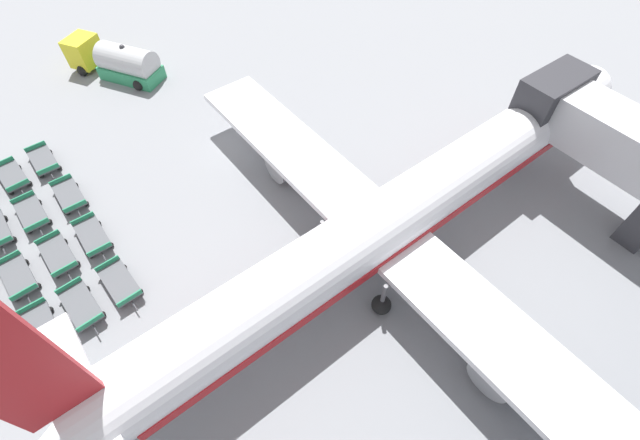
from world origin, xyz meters
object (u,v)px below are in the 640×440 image
(fuel_tanker_secondary, at_px, (119,62))
(baggage_dolly_row_far_col_a, at_px, (43,160))
(baggage_dolly_row_mid_b_col_a, at_px, (12,177))
(airplane, at_px, (394,218))
(baggage_dolly_row_mid_b_col_d, at_px, (81,306))
(baggage_dolly_row_far_col_b, at_px, (69,196))
(baggage_dolly_row_mid_a_col_c, at_px, (18,277))
(baggage_dolly_row_mid_a_col_d, at_px, (41,329))
(baggage_dolly_row_far_col_c, at_px, (93,236))
(baggage_dolly_row_mid_b_col_c, at_px, (58,255))
(baggage_dolly_row_mid_b_col_b, at_px, (32,214))
(baggage_dolly_row_far_col_d, at_px, (120,283))

(fuel_tanker_secondary, bearing_deg, baggage_dolly_row_far_col_a, -46.01)
(baggage_dolly_row_mid_b_col_a, height_order, baggage_dolly_row_far_col_a, same)
(fuel_tanker_secondary, bearing_deg, airplane, 15.34)
(baggage_dolly_row_mid_b_col_d, bearing_deg, airplane, 69.22)
(baggage_dolly_row_far_col_b, bearing_deg, baggage_dolly_row_mid_b_col_d, -9.83)
(baggage_dolly_row_mid_a_col_c, xyz_separation_m, baggage_dolly_row_far_col_b, (-4.78, 4.04, 0.00))
(fuel_tanker_secondary, distance_m, baggage_dolly_row_mid_b_col_a, 13.32)
(airplane, relative_size, baggage_dolly_row_mid_a_col_c, 10.54)
(baggage_dolly_row_mid_a_col_d, relative_size, baggage_dolly_row_far_col_c, 1.00)
(baggage_dolly_row_mid_b_col_c, xyz_separation_m, baggage_dolly_row_far_col_a, (-8.93, 1.06, 0.00))
(baggage_dolly_row_mid_b_col_b, height_order, baggage_dolly_row_far_col_a, same)
(baggage_dolly_row_mid_b_col_a, bearing_deg, baggage_dolly_row_far_col_b, 35.48)
(fuel_tanker_secondary, xyz_separation_m, baggage_dolly_row_mid_b_col_a, (8.38, -10.31, -0.85))
(baggage_dolly_row_mid_b_col_d, relative_size, baggage_dolly_row_far_col_b, 1.01)
(baggage_dolly_row_far_col_a, relative_size, baggage_dolly_row_far_col_c, 1.00)
(baggage_dolly_row_mid_b_col_c, relative_size, baggage_dolly_row_far_col_c, 1.00)
(baggage_dolly_row_far_col_d, bearing_deg, baggage_dolly_row_mid_b_col_d, -83.87)
(airplane, bearing_deg, baggage_dolly_row_far_col_c, -126.07)
(airplane, height_order, baggage_dolly_row_mid_b_col_b, airplane)
(baggage_dolly_row_mid_b_col_a, bearing_deg, fuel_tanker_secondary, 129.08)
(baggage_dolly_row_mid_b_col_b, xyz_separation_m, baggage_dolly_row_far_col_a, (-4.68, 1.70, 0.00))
(baggage_dolly_row_mid_b_col_d, bearing_deg, fuel_tanker_secondary, 156.80)
(baggage_dolly_row_mid_a_col_d, relative_size, baggage_dolly_row_far_col_d, 0.99)
(airplane, relative_size, baggage_dolly_row_far_col_b, 10.59)
(baggage_dolly_row_mid_b_col_d, bearing_deg, baggage_dolly_row_far_col_a, 176.51)
(airplane, height_order, baggage_dolly_row_mid_b_col_d, airplane)
(baggage_dolly_row_mid_a_col_c, height_order, baggage_dolly_row_mid_a_col_d, same)
(baggage_dolly_row_mid_a_col_d, relative_size, baggage_dolly_row_far_col_a, 1.00)
(baggage_dolly_row_mid_b_col_d, height_order, baggage_dolly_row_far_col_c, same)
(baggage_dolly_row_mid_b_col_a, bearing_deg, airplane, 43.36)
(baggage_dolly_row_far_col_b, relative_size, baggage_dolly_row_far_col_d, 1.00)
(baggage_dolly_row_mid_a_col_c, bearing_deg, airplane, 62.02)
(baggage_dolly_row_mid_a_col_d, relative_size, baggage_dolly_row_far_col_b, 1.00)
(baggage_dolly_row_mid_a_col_c, height_order, baggage_dolly_row_mid_b_col_c, same)
(baggage_dolly_row_mid_b_col_b, height_order, baggage_dolly_row_far_col_d, same)
(baggage_dolly_row_mid_a_col_d, xyz_separation_m, baggage_dolly_row_far_col_c, (-4.59, 3.94, 0.00))
(baggage_dolly_row_mid_a_col_c, relative_size, baggage_dolly_row_far_col_b, 1.01)
(fuel_tanker_secondary, height_order, baggage_dolly_row_mid_a_col_c, fuel_tanker_secondary)
(baggage_dolly_row_far_col_b, bearing_deg, baggage_dolly_row_mid_b_col_c, -21.44)
(baggage_dolly_row_mid_a_col_c, bearing_deg, baggage_dolly_row_mid_b_col_c, 97.21)
(airplane, xyz_separation_m, baggage_dolly_row_far_col_a, (-19.30, -15.65, -2.79))
(baggage_dolly_row_far_col_a, bearing_deg, baggage_dolly_row_far_col_d, 6.26)
(baggage_dolly_row_far_col_a, distance_m, baggage_dolly_row_far_col_d, 12.90)
(baggage_dolly_row_mid_b_col_a, distance_m, baggage_dolly_row_mid_b_col_c, 8.52)
(baggage_dolly_row_mid_b_col_c, bearing_deg, baggage_dolly_row_mid_b_col_a, -172.83)
(baggage_dolly_row_far_col_d, bearing_deg, baggage_dolly_row_far_col_b, -175.16)
(baggage_dolly_row_mid_a_col_c, relative_size, baggage_dolly_row_mid_b_col_b, 1.00)
(airplane, distance_m, baggage_dolly_row_far_col_c, 18.29)
(fuel_tanker_secondary, relative_size, baggage_dolly_row_mid_b_col_c, 2.15)
(baggage_dolly_row_far_col_c, bearing_deg, baggage_dolly_row_mid_b_col_b, -145.42)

